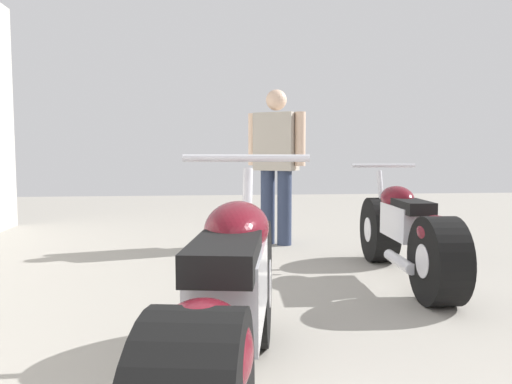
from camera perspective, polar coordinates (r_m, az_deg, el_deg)
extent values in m
plane|color=#9E998E|center=(3.47, 0.45, -12.08)|extent=(16.27, 16.27, 0.00)
cylinder|color=black|center=(2.65, -0.98, -10.19)|extent=(0.33, 0.67, 0.64)
cylinder|color=silver|center=(2.65, -0.98, -10.19)|extent=(0.28, 0.28, 0.24)
cube|color=silver|center=(1.90, -2.82, -10.52)|extent=(0.34, 0.67, 0.28)
ellipsoid|color=#5B0F19|center=(2.08, -2.14, -4.12)|extent=(0.34, 0.56, 0.22)
cube|color=black|center=(1.69, -3.54, -7.19)|extent=(0.30, 0.51, 0.10)
ellipsoid|color=#5B0F19|center=(1.26, -6.51, -17.66)|extent=(0.33, 0.48, 0.24)
cylinder|color=silver|center=(2.55, -1.06, -3.86)|extent=(0.09, 0.26, 0.58)
cylinder|color=silver|center=(2.48, -1.15, 3.83)|extent=(0.62, 0.14, 0.04)
cylinder|color=black|center=(4.73, 13.74, -4.12)|extent=(0.25, 0.59, 0.58)
cylinder|color=silver|center=(4.73, 13.74, -4.12)|extent=(0.24, 0.23, 0.22)
cylinder|color=black|center=(3.51, 19.87, -7.30)|extent=(0.25, 0.59, 0.58)
cylinder|color=silver|center=(3.51, 19.87, -7.30)|extent=(0.24, 0.23, 0.22)
cube|color=silver|center=(4.08, 16.39, -3.23)|extent=(0.25, 0.59, 0.25)
ellipsoid|color=#5B0F19|center=(4.25, 15.57, -0.69)|extent=(0.26, 0.48, 0.20)
cube|color=black|center=(3.92, 17.22, -1.58)|extent=(0.22, 0.44, 0.09)
ellipsoid|color=#5B0F19|center=(3.52, 19.67, -4.26)|extent=(0.26, 0.41, 0.22)
cylinder|color=silver|center=(4.66, 13.93, -0.88)|extent=(0.06, 0.23, 0.53)
cylinder|color=silver|center=(4.60, 14.13, 2.89)|extent=(0.56, 0.06, 0.03)
cylinder|color=silver|center=(3.83, 15.84, -7.52)|extent=(0.11, 0.50, 0.08)
cylinder|color=#2D3851|center=(5.46, 1.32, -1.69)|extent=(0.21, 0.21, 0.79)
cylinder|color=#2D3851|center=(5.38, 3.22, -1.79)|extent=(0.21, 0.21, 0.79)
cube|color=#B2A899|center=(5.39, 2.29, 5.68)|extent=(0.50, 0.44, 0.61)
cylinder|color=beige|center=(5.51, -0.31, 5.92)|extent=(0.15, 0.15, 0.56)
cylinder|color=beige|center=(5.28, 4.99, 5.96)|extent=(0.15, 0.15, 0.56)
sphere|color=beige|center=(5.41, 2.30, 10.29)|extent=(0.22, 0.22, 0.22)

